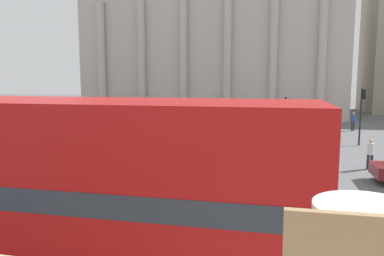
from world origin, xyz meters
The scene contains 11 objects.
double_decker_bus centered at (-4.05, 4.53, 2.39)m, with size 11.36×2.74×4.31m.
cafe_dining_table centered at (1.17, -0.35, 3.85)m, with size 0.60×0.60×0.73m.
plaza_building_left centered at (-7.14, 48.53, 8.42)m, with size 32.64×16.60×16.84m.
traffic_light_near centered at (0.82, 10.66, 2.22)m, with size 0.42×0.24×3.38m.
traffic_light_mid centered at (1.40, 18.97, 2.44)m, with size 0.42×0.24×3.73m.
traffic_light_far centered at (6.80, 25.77, 2.66)m, with size 0.42×0.24×4.10m.
car_white centered at (-7.06, 25.70, 0.70)m, with size 4.20×1.93×1.35m.
pedestrian_white centered at (5.71, 18.34, 0.92)m, with size 0.32×0.32×1.60m.
pedestrian_black centered at (1.33, 13.52, 0.94)m, with size 0.32×0.32×1.64m.
pedestrian_grey centered at (0.12, 23.78, 0.93)m, with size 0.32×0.32×1.63m.
pedestrian_blue centered at (7.85, 33.79, 0.99)m, with size 0.32×0.32×1.71m.
Camera 1 is at (0.64, -2.49, 4.74)m, focal length 35.00 mm.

